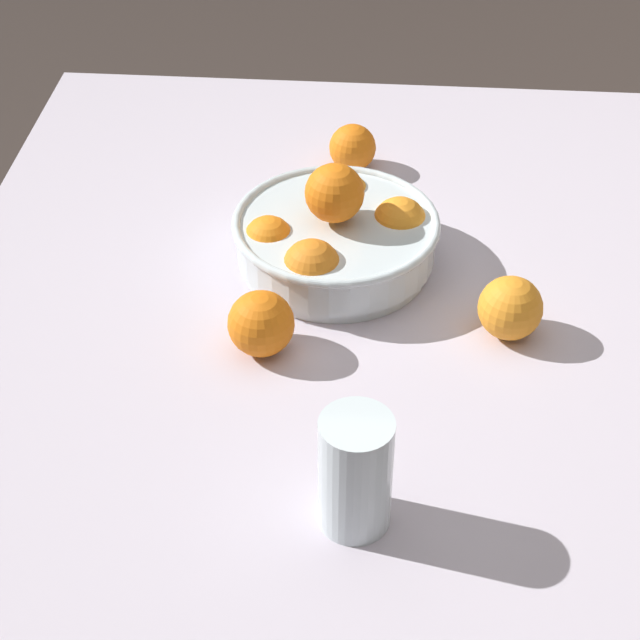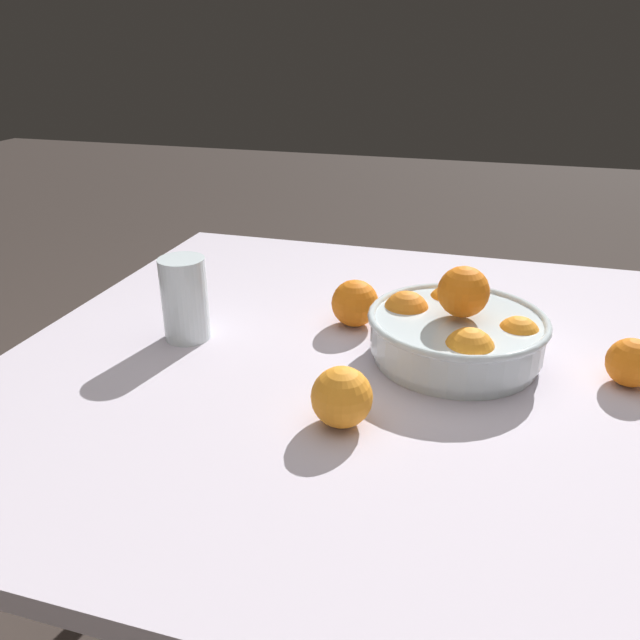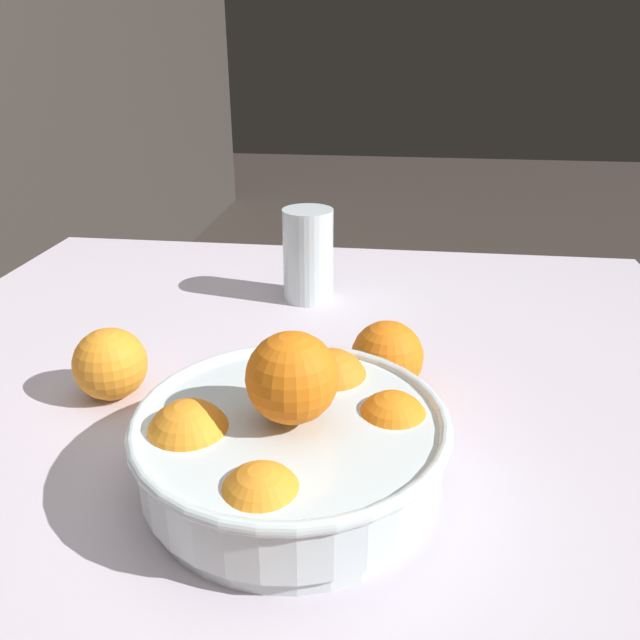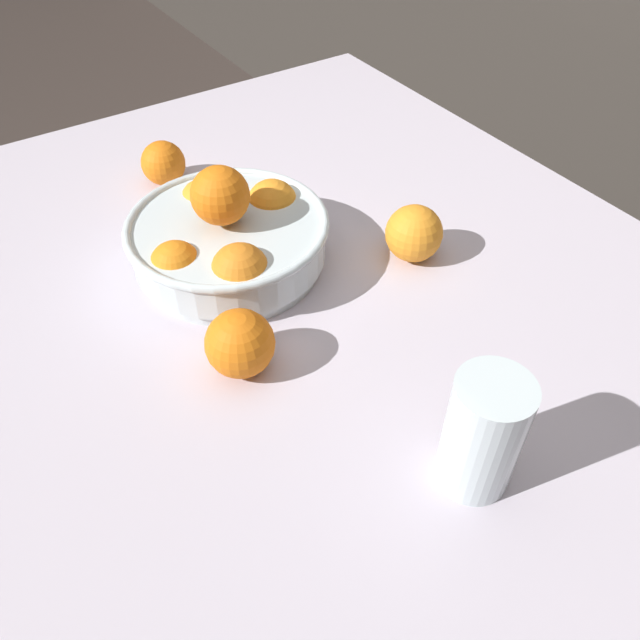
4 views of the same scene
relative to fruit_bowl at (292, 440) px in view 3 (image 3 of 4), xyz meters
name	(u,v)px [view 3 (image 3 of 4)]	position (x,y,z in m)	size (l,w,h in m)	color
dining_table	(280,483)	(0.08, 0.03, -0.12)	(1.25, 1.11, 0.75)	silver
fruit_bowl	(292,440)	(0.00, 0.00, 0.00)	(0.28, 0.28, 0.16)	silver
juice_glass	(308,259)	(0.45, 0.05, 0.02)	(0.08, 0.08, 0.14)	#F4A314
orange_loose_front	(110,364)	(0.13, 0.23, -0.01)	(0.08, 0.08, 0.08)	orange
orange_loose_aside	(387,357)	(0.18, -0.08, -0.01)	(0.08, 0.08, 0.08)	orange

